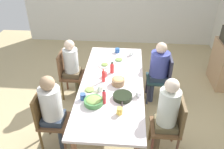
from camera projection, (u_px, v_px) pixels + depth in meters
The scene contains 26 objects.
ground_plane at pixel (112, 118), 4.05m from camera, with size 7.40×7.40×0.00m, color tan.
dining_table at pixel (112, 86), 3.69m from camera, with size 2.40×0.96×0.74m.
chair_0 at pixel (48, 117), 3.33m from camera, with size 0.40×0.40×0.90m.
person_0 at pixel (52, 106), 3.21m from camera, with size 0.30×0.30×1.20m.
chair_1 at pixel (162, 76), 4.22m from camera, with size 0.40×0.40×0.90m.
person_1 at pixel (159, 67), 4.12m from camera, with size 0.32×0.32×1.16m.
chair_2 at pixel (172, 124), 3.21m from camera, with size 0.40×0.40×0.90m.
person_2 at pixel (167, 112), 3.10m from camera, with size 0.30×0.30×1.24m.
chair_3 at pixel (68, 72), 4.33m from camera, with size 0.40×0.40×0.90m.
person_3 at pixel (72, 65), 4.24m from camera, with size 0.30×0.30×1.15m.
plate_0 at pixel (119, 60), 4.22m from camera, with size 0.24×0.24×0.04m.
plate_1 at pixel (105, 65), 4.08m from camera, with size 0.21×0.21×0.04m.
plate_2 at pixel (90, 90), 3.46m from camera, with size 0.26×0.26×0.04m.
bowl_0 at pixel (94, 101), 3.20m from camera, with size 0.26×0.26×0.09m.
bowl_1 at pixel (118, 81), 3.58m from camera, with size 0.20×0.20×0.12m.
serving_pan at pixel (123, 97), 3.31m from camera, with size 0.45×0.27×0.06m.
cup_0 at pixel (117, 50), 4.49m from camera, with size 0.12×0.09×0.08m.
cup_1 at pixel (139, 94), 3.34m from camera, with size 0.12×0.08×0.08m.
cup_2 at pixel (119, 111), 3.03m from camera, with size 0.11×0.08×0.09m.
cup_3 at pixel (83, 97), 3.28m from camera, with size 0.12×0.08×0.09m.
cup_4 at pixel (131, 53), 4.39m from camera, with size 0.11×0.07×0.08m.
cup_5 at pixel (105, 75), 3.78m from camera, with size 0.11×0.07×0.08m.
cup_6 at pixel (100, 88), 3.45m from camera, with size 0.12×0.08×0.09m.
bottle_0 at pixel (112, 68), 3.85m from camera, with size 0.06×0.06×0.19m.
bottle_1 at pixel (103, 76), 3.63m from camera, with size 0.05×0.05×0.22m.
bottle_2 at pixel (104, 97), 3.18m from camera, with size 0.05×0.05×0.22m.
Camera 1 is at (2.99, 0.23, 2.82)m, focal length 37.86 mm.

